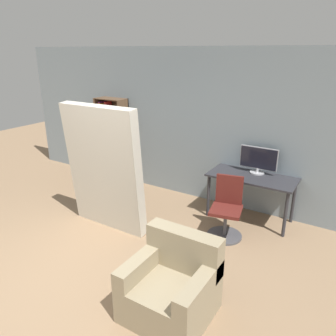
{
  "coord_description": "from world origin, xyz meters",
  "views": [
    {
      "loc": [
        2.76,
        -2.02,
        2.64
      ],
      "look_at": [
        0.44,
        1.7,
        1.05
      ],
      "focal_mm": 35.0,
      "sensor_mm": 36.0,
      "label": 1
    }
  ],
  "objects": [
    {
      "name": "desk",
      "position": [
        1.34,
        2.78,
        0.66
      ],
      "size": [
        1.36,
        0.64,
        0.75
      ],
      "color": "#2D2D33",
      "rests_on": "ground"
    },
    {
      "name": "bookshelf",
      "position": [
        -1.75,
        2.95,
        0.83
      ],
      "size": [
        0.63,
        0.34,
        1.73
      ],
      "color": "brown",
      "rests_on": "ground"
    },
    {
      "name": "monitor",
      "position": [
        1.36,
        2.96,
        0.98
      ],
      "size": [
        0.61,
        0.23,
        0.43
      ],
      "color": "#B7B7BC",
      "rests_on": "desk"
    },
    {
      "name": "office_chair",
      "position": [
        1.21,
        2.1,
        0.37
      ],
      "size": [
        0.52,
        0.52,
        0.91
      ],
      "color": "#4C4C51",
      "rests_on": "ground"
    },
    {
      "name": "armchair",
      "position": [
        1.32,
        0.37,
        0.32
      ],
      "size": [
        0.85,
        0.8,
        0.85
      ],
      "color": "gray",
      "rests_on": "ground"
    },
    {
      "name": "ground_plane",
      "position": [
        0.0,
        0.0,
        0.0
      ],
      "size": [
        16.0,
        16.0,
        0.0
      ],
      "primitive_type": "plane",
      "color": "#937556"
    },
    {
      "name": "wall_back",
      "position": [
        0.0,
        3.13,
        1.35
      ],
      "size": [
        8.0,
        0.06,
        2.7
      ],
      "color": "gray",
      "rests_on": "ground"
    },
    {
      "name": "mattress_near",
      "position": [
        -0.46,
        1.35,
        0.96
      ],
      "size": [
        1.3,
        0.33,
        1.93
      ],
      "color": "beige",
      "rests_on": "ground"
    }
  ]
}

